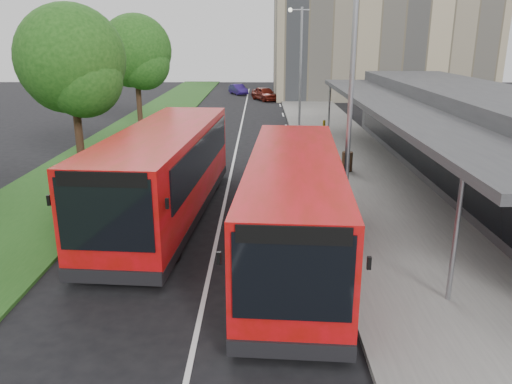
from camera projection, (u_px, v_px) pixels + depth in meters
ground at (214, 252)px, 14.94m from camera, size 120.00×120.00×0.00m
pavement at (328, 131)px, 33.98m from camera, size 5.00×80.00×0.15m
grass_verge at (138, 131)px, 34.08m from camera, size 5.00×80.00×0.10m
lane_centre_line at (237, 147)px, 29.27m from camera, size 0.12×70.00×0.01m
kerb_dashes at (289, 135)px, 33.06m from camera, size 0.12×56.00×0.01m
office_block at (380, 9)px, 52.29m from camera, size 22.00×12.00×18.00m
station_building at (476, 136)px, 21.90m from camera, size 7.70×26.00×4.00m
tree_mid at (72, 66)px, 22.17m from camera, size 4.77×4.77×7.66m
tree_far at (136, 56)px, 33.62m from camera, size 4.82×4.82×7.75m
lamp_post_near at (349, 86)px, 15.42m from camera, size 1.44×0.28×8.00m
lamp_post_far at (300, 59)px, 34.53m from camera, size 1.44×0.28×8.00m
bus_main at (294, 207)px, 14.25m from camera, size 3.41×10.72×2.99m
bus_second at (165, 173)px, 17.43m from camera, size 3.68×11.40×3.18m
litter_bin at (347, 161)px, 23.38m from camera, size 0.52×0.52×0.91m
bollard at (324, 129)px, 31.37m from camera, size 0.19×0.19×1.06m
car_near at (265, 94)px, 50.98m from camera, size 3.11×4.31×1.36m
car_far at (238, 89)px, 56.52m from camera, size 2.44×3.63×1.13m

